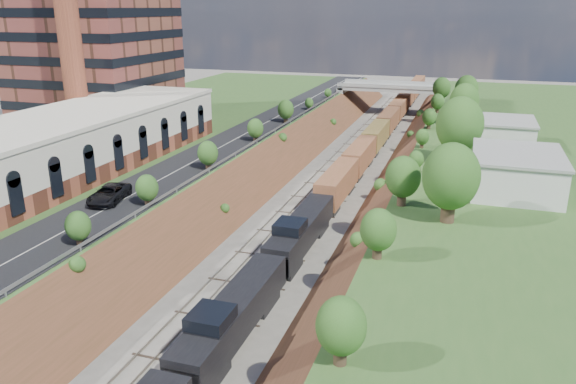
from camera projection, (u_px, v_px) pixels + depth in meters
name	position (u px, v px, depth m)	size (l,w,h in m)	color
platform_left	(117.00, 155.00, 86.36)	(44.00, 180.00, 5.00)	#365B25
embankment_left	(250.00, 184.00, 80.66)	(7.07, 180.00, 7.07)	brown
embankment_right	(405.00, 199.00, 74.19)	(7.07, 180.00, 7.07)	brown
rail_left_track	(306.00, 189.00, 78.16)	(1.58, 180.00, 0.18)	gray
rail_right_track	(343.00, 193.00, 76.63)	(1.58, 180.00, 0.18)	gray
road	(220.00, 148.00, 80.41)	(8.00, 180.00, 0.10)	black
guardrail	(246.00, 147.00, 78.86)	(0.10, 171.00, 0.70)	#99999E
commercial_building	(36.00, 154.00, 63.14)	(14.30, 62.30, 7.00)	brown
smokestack	(65.00, 1.00, 76.58)	(3.20, 3.20, 40.00)	brown
overpass	(391.00, 93.00, 131.85)	(24.50, 8.30, 7.40)	gray
white_building_near	(516.00, 173.00, 61.09)	(9.00, 12.00, 4.00)	silver
white_building_far	(503.00, 134.00, 81.16)	(8.00, 10.00, 3.60)	silver
tree_right_large	(451.00, 177.00, 51.42)	(5.25, 5.25, 7.61)	#473323
tree_left_crest	(43.00, 245.00, 42.58)	(2.45, 2.45, 3.55)	#473323
freight_train	(376.00, 136.00, 99.40)	(2.78, 171.98, 4.55)	black
suv	(109.00, 194.00, 57.72)	(2.80, 6.08, 1.69)	black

